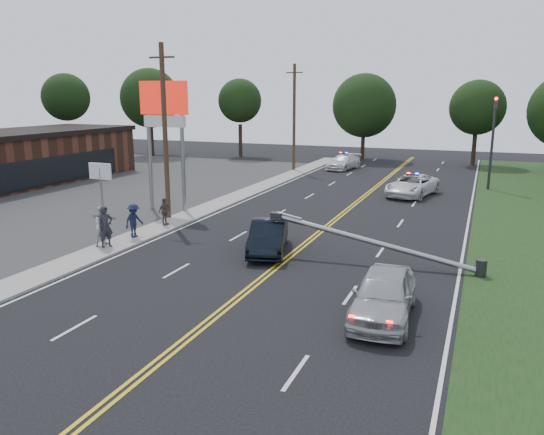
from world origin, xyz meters
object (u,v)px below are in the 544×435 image
at_px(fallen_streetlight, 384,245).
at_px(utility_pole_far, 294,118).
at_px(waiting_sedan, 384,295).
at_px(utility_pole_mid, 165,132).
at_px(emergency_b, 343,162).
at_px(pylon_sign, 164,115).
at_px(bystander_d, 164,211).
at_px(crashed_sedan, 268,237).
at_px(bystander_a, 106,227).
at_px(bystander_c, 134,221).
at_px(emergency_a, 412,185).
at_px(traffic_signal, 493,135).
at_px(bystander_b, 104,226).
at_px(small_sign, 100,176).

distance_m(fallen_streetlight, utility_pole_far, 29.54).
xyz_separation_m(fallen_streetlight, waiting_sedan, (0.99, -5.58, -0.12)).
relative_size(utility_pole_mid, emergency_b, 2.04).
distance_m(waiting_sedan, emergency_b, 36.00).
relative_size(pylon_sign, waiting_sedan, 1.70).
height_order(pylon_sign, bystander_d, pylon_sign).
xyz_separation_m(crashed_sedan, emergency_b, (-3.87, 28.99, -0.03)).
bearing_deg(bystander_d, bystander_a, -174.16).
relative_size(utility_pole_far, bystander_c, 5.82).
distance_m(utility_pole_mid, bystander_d, 4.62).
height_order(emergency_b, bystander_d, bystander_d).
bearing_deg(crashed_sedan, utility_pole_far, 90.18).
distance_m(fallen_streetlight, emergency_b, 30.37).
distance_m(pylon_sign, bystander_d, 6.69).
xyz_separation_m(fallen_streetlight, utility_pole_mid, (-13.39, 4.00, 4.17)).
bearing_deg(bystander_a, emergency_a, -6.42).
distance_m(pylon_sign, traffic_signal, 24.75).
distance_m(crashed_sedan, bystander_a, 7.69).
xyz_separation_m(traffic_signal, bystander_c, (-16.63, -22.51, -3.23)).
height_order(bystander_b, bystander_c, bystander_b).
relative_size(small_sign, traffic_signal, 0.44).
xyz_separation_m(fallen_streetlight, bystander_b, (-12.96, -2.27, 0.16)).
bearing_deg(crashed_sedan, fallen_streetlight, -16.34).
relative_size(utility_pole_far, emergency_b, 2.04).
relative_size(utility_pole_far, bystander_a, 5.04).
xyz_separation_m(crashed_sedan, bystander_b, (-7.60, -2.21, 0.33)).
height_order(utility_pole_far, emergency_b, utility_pole_far).
distance_m(utility_pole_mid, bystander_b, 7.45).
relative_size(waiting_sedan, bystander_c, 2.74).
relative_size(traffic_signal, emergency_b, 1.44).
relative_size(bystander_b, bystander_d, 1.24).
height_order(traffic_signal, bystander_d, traffic_signal).
relative_size(crashed_sedan, emergency_b, 0.92).
bearing_deg(bystander_c, bystander_a, -173.49).
bearing_deg(bystander_b, utility_pole_far, 26.85).
height_order(small_sign, bystander_c, small_sign).
xyz_separation_m(bystander_a, bystander_d, (0.13, 4.77, -0.22)).
distance_m(small_sign, utility_pole_far, 22.68).
relative_size(small_sign, utility_pole_far, 0.31).
bearing_deg(bystander_d, crashed_sedan, -100.53).
bearing_deg(utility_pole_far, bystander_d, -87.90).
distance_m(utility_pole_far, bystander_d, 24.12).
distance_m(traffic_signal, bystander_b, 29.83).
xyz_separation_m(fallen_streetlight, bystander_a, (-12.65, -2.50, 0.19)).
xyz_separation_m(waiting_sedan, bystander_b, (-13.94, 3.31, 0.28)).
distance_m(bystander_b, bystander_c, 1.82).
bearing_deg(crashed_sedan, bystander_c, 166.70).
bearing_deg(bystander_a, pylon_sign, 37.77).
distance_m(utility_pole_far, bystander_c, 26.84).
height_order(traffic_signal, emergency_a, traffic_signal).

